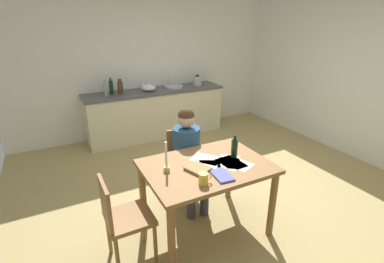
{
  "coord_description": "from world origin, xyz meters",
  "views": [
    {
      "loc": [
        -1.75,
        -2.65,
        2.11
      ],
      "look_at": [
        -0.3,
        0.16,
        0.85
      ],
      "focal_mm": 26.25,
      "sensor_mm": 36.0,
      "label": 1
    }
  ],
  "objects": [
    {
      "name": "dining_table",
      "position": [
        -0.5,
        -0.54,
        0.66
      ],
      "size": [
        1.23,
        0.89,
        0.78
      ],
      "color": "olive",
      "rests_on": "ground"
    },
    {
      "name": "wall_back",
      "position": [
        0.0,
        2.6,
        1.3
      ],
      "size": [
        5.2,
        0.12,
        2.6
      ],
      "primitive_type": "cube",
      "color": "silver",
      "rests_on": "ground"
    },
    {
      "name": "ground_plane",
      "position": [
        0.0,
        0.0,
        -0.02
      ],
      "size": [
        5.2,
        5.2,
        0.04
      ],
      "primitive_type": "cube",
      "color": "tan"
    },
    {
      "name": "book_magazine",
      "position": [
        -0.62,
        -0.59,
        0.79
      ],
      "size": [
        0.25,
        0.26,
        0.03
      ],
      "primitive_type": "cube",
      "rotation": [
        0.0,
        0.0,
        0.35
      ],
      "color": "olive",
      "rests_on": "dining_table"
    },
    {
      "name": "mixing_bowl",
      "position": [
        -0.13,
        2.21,
        0.96
      ],
      "size": [
        0.26,
        0.26,
        0.12
      ],
      "primitive_type": "ellipsoid",
      "color": "white",
      "rests_on": "kitchen_counter"
    },
    {
      "name": "person_seated",
      "position": [
        -0.43,
        -0.0,
        0.68
      ],
      "size": [
        0.37,
        0.61,
        1.19
      ],
      "color": "navy",
      "rests_on": "ground"
    },
    {
      "name": "wall_right",
      "position": [
        2.6,
        0.0,
        1.3
      ],
      "size": [
        0.12,
        5.2,
        2.6
      ],
      "primitive_type": "cube",
      "color": "silver",
      "rests_on": "ground"
    },
    {
      "name": "paper_letter",
      "position": [
        -0.44,
        -0.43,
        0.78
      ],
      "size": [
        0.35,
        0.36,
        0.0
      ],
      "primitive_type": "cube",
      "rotation": [
        0.0,
        0.0,
        0.66
      ],
      "color": "white",
      "rests_on": "dining_table"
    },
    {
      "name": "paper_envelope",
      "position": [
        -0.26,
        -0.62,
        0.78
      ],
      "size": [
        0.23,
        0.31,
        0.0
      ],
      "primitive_type": "cube",
      "rotation": [
        0.0,
        0.0,
        0.07
      ],
      "color": "white",
      "rests_on": "dining_table"
    },
    {
      "name": "wine_bottle_on_table",
      "position": [
        -0.16,
        -0.52,
        0.88
      ],
      "size": [
        0.07,
        0.07,
        0.24
      ],
      "color": "black",
      "rests_on": "dining_table"
    },
    {
      "name": "wine_glass_near_sink",
      "position": [
        0.05,
        2.39,
        1.01
      ],
      "size": [
        0.07,
        0.07,
        0.15
      ],
      "color": "silver",
      "rests_on": "kitchen_counter"
    },
    {
      "name": "paper_bill",
      "position": [
        -0.49,
        -0.6,
        0.78
      ],
      "size": [
        0.32,
        0.36,
        0.0
      ],
      "primitive_type": "cube",
      "rotation": [
        0.0,
        0.0,
        -0.48
      ],
      "color": "white",
      "rests_on": "dining_table"
    },
    {
      "name": "paper_receipt",
      "position": [
        -0.26,
        -0.59,
        0.78
      ],
      "size": [
        0.35,
        0.36,
        0.0
      ],
      "primitive_type": "cube",
      "rotation": [
        0.0,
        0.0,
        -0.69
      ],
      "color": "white",
      "rests_on": "dining_table"
    },
    {
      "name": "sink_unit",
      "position": [
        0.39,
        2.24,
        0.92
      ],
      "size": [
        0.36,
        0.36,
        0.24
      ],
      "color": "#B2B7BC",
      "rests_on": "kitchen_counter"
    },
    {
      "name": "wine_glass_back_left",
      "position": [
        -0.18,
        2.39,
        1.01
      ],
      "size": [
        0.07,
        0.07,
        0.15
      ],
      "color": "silver",
      "rests_on": "kitchen_counter"
    },
    {
      "name": "stovetop_kettle",
      "position": [
        0.9,
        2.24,
        1.0
      ],
      "size": [
        0.18,
        0.18,
        0.22
      ],
      "color": "#B7BABF",
      "rests_on": "kitchen_counter"
    },
    {
      "name": "book_cookery",
      "position": [
        -0.48,
        -0.79,
        0.79
      ],
      "size": [
        0.17,
        0.26,
        0.02
      ],
      "primitive_type": "cube",
      "rotation": [
        0.0,
        0.0,
        -0.09
      ],
      "color": "#5158B6",
      "rests_on": "dining_table"
    },
    {
      "name": "bottle_wine_red",
      "position": [
        -0.65,
        2.23,
        1.01
      ],
      "size": [
        0.07,
        0.07,
        0.27
      ],
      "color": "#593319",
      "rests_on": "kitchen_counter"
    },
    {
      "name": "candlestick",
      "position": [
        -0.9,
        -0.48,
        0.87
      ],
      "size": [
        0.06,
        0.06,
        0.3
      ],
      "color": "gold",
      "rests_on": "dining_table"
    },
    {
      "name": "chair_at_table",
      "position": [
        -0.41,
        0.15,
        0.48
      ],
      "size": [
        0.44,
        0.44,
        0.86
      ],
      "color": "olive",
      "rests_on": "ground"
    },
    {
      "name": "coffee_mug",
      "position": [
        -0.69,
        -0.83,
        0.83
      ],
      "size": [
        0.13,
        0.09,
        0.11
      ],
      "color": "#F2CC4C",
      "rests_on": "dining_table"
    },
    {
      "name": "kitchen_counter",
      "position": [
        0.0,
        2.24,
        0.45
      ],
      "size": [
        2.61,
        0.64,
        0.9
      ],
      "color": "beige",
      "rests_on": "ground"
    },
    {
      "name": "paper_notice",
      "position": [
        -0.22,
        -0.66,
        0.78
      ],
      "size": [
        0.31,
        0.35,
        0.0
      ],
      "primitive_type": "cube",
      "rotation": [
        0.0,
        0.0,
        0.39
      ],
      "color": "white",
      "rests_on": "dining_table"
    },
    {
      "name": "bottle_sauce",
      "position": [
        -0.6,
        2.32,
        1.0
      ],
      "size": [
        0.06,
        0.06,
        0.24
      ],
      "color": "#194C23",
      "rests_on": "kitchen_counter"
    },
    {
      "name": "chair_side_empty",
      "position": [
        -1.37,
        -0.59,
        0.5
      ],
      "size": [
        0.4,
        0.4,
        0.88
      ],
      "color": "olive",
      "rests_on": "ground"
    },
    {
      "name": "wine_glass_by_kettle",
      "position": [
        -0.06,
        2.39,
        1.01
      ],
      "size": [
        0.07,
        0.07,
        0.15
      ],
      "color": "silver",
      "rests_on": "kitchen_counter"
    },
    {
      "name": "bottle_oil",
      "position": [
        -0.9,
        2.19,
        1.02
      ],
      "size": [
        0.06,
        0.06,
        0.28
      ],
      "color": "#8C999E",
      "rests_on": "kitchen_counter"
    },
    {
      "name": "bottle_vinegar",
      "position": [
        -0.79,
        2.28,
        1.02
      ],
      "size": [
        0.07,
        0.07,
        0.29
      ],
      "color": "black",
      "rests_on": "kitchen_counter"
    }
  ]
}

